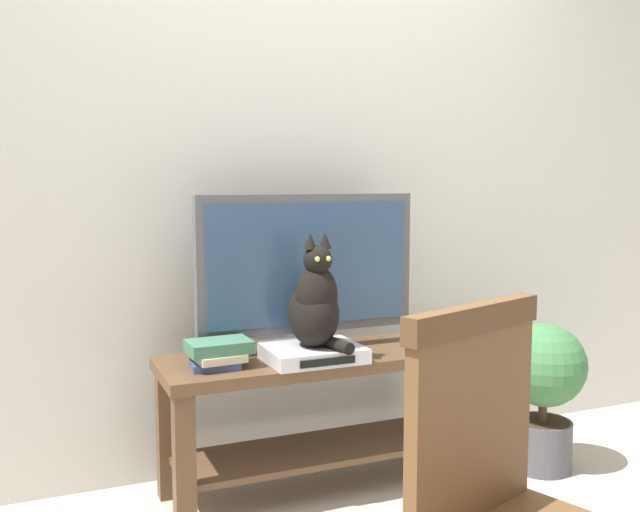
{
  "coord_description": "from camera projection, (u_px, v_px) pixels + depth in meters",
  "views": [
    {
      "loc": [
        -1.02,
        -1.85,
        1.21
      ],
      "look_at": [
        -0.01,
        0.55,
        0.93
      ],
      "focal_mm": 39.38,
      "sensor_mm": 36.0,
      "label": 1
    }
  ],
  "objects": [
    {
      "name": "wooden_chair",
      "position": [
        514.0,
        500.0,
        1.49
      ],
      "size": [
        0.57,
        0.57,
        0.94
      ],
      "color": "brown",
      "rests_on": "ground"
    },
    {
      "name": "tv",
      "position": [
        308.0,
        270.0,
        2.74
      ],
      "size": [
        0.89,
        0.2,
        0.61
      ],
      "color": "#4C4C51",
      "rests_on": "tv_stand"
    },
    {
      "name": "tv_stand",
      "position": [
        315.0,
        396.0,
        2.72
      ],
      "size": [
        1.19,
        0.42,
        0.54
      ],
      "color": "#513823",
      "rests_on": "ground"
    },
    {
      "name": "cat",
      "position": [
        315.0,
        304.0,
        2.57
      ],
      "size": [
        0.18,
        0.3,
        0.43
      ],
      "color": "black",
      "rests_on": "media_box"
    },
    {
      "name": "potted_plant",
      "position": [
        543.0,
        385.0,
        2.92
      ],
      "size": [
        0.35,
        0.35,
        0.62
      ],
      "color": "#47474C",
      "rests_on": "ground"
    },
    {
      "name": "book_stack",
      "position": [
        218.0,
        353.0,
        2.5
      ],
      "size": [
        0.23,
        0.17,
        0.1
      ],
      "color": "#33477A",
      "rests_on": "tv_stand"
    },
    {
      "name": "media_box",
      "position": [
        313.0,
        353.0,
        2.6
      ],
      "size": [
        0.35,
        0.27,
        0.05
      ],
      "color": "#BCBCC1",
      "rests_on": "tv_stand"
    },
    {
      "name": "back_wall",
      "position": [
        283.0,
        135.0,
        2.96
      ],
      "size": [
        7.0,
        0.12,
        2.8
      ],
      "primitive_type": "cube",
      "color": "beige",
      "rests_on": "ground"
    }
  ]
}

